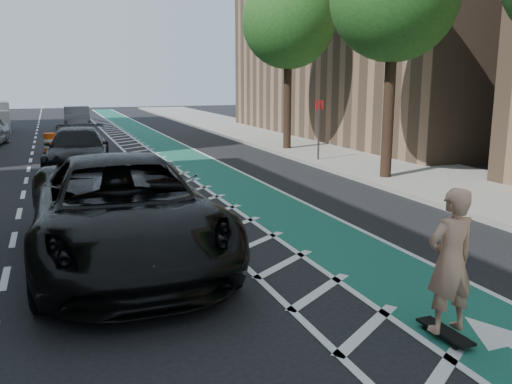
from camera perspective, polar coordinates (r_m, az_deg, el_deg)
name	(u,v)px	position (r m, az deg, el deg)	size (l,w,h in m)	color
ground	(229,306)	(8.23, -2.86, -11.88)	(120.00, 120.00, 0.00)	black
bike_lane	(223,179)	(18.27, -3.50, 1.41)	(2.00, 90.00, 0.01)	#1C6248
buffer_strip	(179,182)	(17.90, -8.10, 1.08)	(1.40, 90.00, 0.01)	silver
sidewalk_right	(387,166)	(21.08, 13.65, 2.68)	(5.00, 90.00, 0.15)	gray
curb_right	(330,170)	(19.81, 7.76, 2.35)	(0.12, 90.00, 0.16)	gray
tree_r_d	(286,23)	(25.44, 3.20, 17.38)	(4.20, 4.20, 7.90)	#382619
sign_post	(319,129)	(21.66, 6.63, 6.58)	(0.35, 0.08, 2.47)	#4C4C4C
skateboard	(445,332)	(7.64, 19.25, -13.73)	(0.26, 0.87, 0.12)	black
skateboarder	(450,261)	(7.29, 19.77, -6.84)	(0.69, 0.45, 1.89)	tan
suv_near	(122,209)	(10.25, -13.90, -1.79)	(3.17, 6.87, 1.91)	black
suv_far	(78,150)	(20.73, -18.23, 4.23)	(2.17, 5.35, 1.55)	black
car_grey	(77,118)	(38.15, -18.31, 7.40)	(1.59, 4.55, 1.50)	#545358
barrel_a	(59,182)	(16.44, -20.03, 0.95)	(0.63, 0.63, 0.86)	#DE560B
barrel_b	(68,156)	(21.37, -19.21, 3.59)	(0.75, 0.75, 1.03)	#FF620D
barrel_c	(50,144)	(26.34, -20.85, 4.78)	(0.66, 0.66, 0.90)	#FF4D0D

